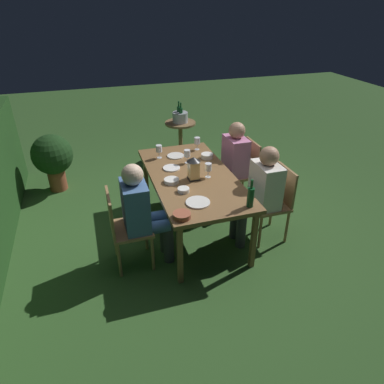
# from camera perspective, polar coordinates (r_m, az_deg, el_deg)

# --- Properties ---
(ground_plane) EXTENTS (16.00, 16.00, 0.00)m
(ground_plane) POSITION_cam_1_polar(r_m,az_deg,el_deg) (4.33, 0.00, -5.87)
(ground_plane) COLOR #2D5123
(dining_table) EXTENTS (1.84, 0.92, 0.73)m
(dining_table) POSITION_cam_1_polar(r_m,az_deg,el_deg) (3.98, 0.00, 2.08)
(dining_table) COLOR brown
(dining_table) RESTS_ON ground
(chair_side_right_a) EXTENTS (0.42, 0.40, 0.87)m
(chair_side_right_a) POSITION_cam_1_polar(r_m,az_deg,el_deg) (3.59, -11.10, -5.49)
(chair_side_right_a) COLOR #937047
(chair_side_right_a) RESTS_ON ground
(person_in_blue) EXTENTS (0.38, 0.47, 1.15)m
(person_in_blue) POSITION_cam_1_polar(r_m,az_deg,el_deg) (3.52, -8.19, -2.97)
(person_in_blue) COLOR #426699
(person_in_blue) RESTS_ON ground
(chair_side_left_a) EXTENTS (0.42, 0.40, 0.87)m
(chair_side_left_a) POSITION_cam_1_polar(r_m,az_deg,el_deg) (4.06, 13.35, -1.26)
(chair_side_left_a) COLOR #937047
(chair_side_left_a) RESTS_ON ground
(person_in_cream) EXTENTS (0.38, 0.47, 1.15)m
(person_in_cream) POSITION_cam_1_polar(r_m,az_deg,el_deg) (3.90, 11.11, 0.20)
(person_in_cream) COLOR white
(person_in_cream) RESTS_ON ground
(chair_side_left_b) EXTENTS (0.42, 0.40, 0.87)m
(chair_side_left_b) POSITION_cam_1_polar(r_m,az_deg,el_deg) (4.70, 8.43, 3.68)
(chair_side_left_b) COLOR #937047
(chair_side_left_b) RESTS_ON ground
(person_in_pink) EXTENTS (0.38, 0.47, 1.15)m
(person_in_pink) POSITION_cam_1_polar(r_m,az_deg,el_deg) (4.56, 6.34, 5.09)
(person_in_pink) COLOR #C675A3
(person_in_pink) RESTS_ON ground
(lantern_centerpiece) EXTENTS (0.15, 0.15, 0.27)m
(lantern_centerpiece) POSITION_cam_1_polar(r_m,az_deg,el_deg) (3.81, 0.25, 4.13)
(lantern_centerpiece) COLOR black
(lantern_centerpiece) RESTS_ON dining_table
(green_bottle_on_table) EXTENTS (0.07, 0.07, 0.29)m
(green_bottle_on_table) POSITION_cam_1_polar(r_m,az_deg,el_deg) (3.37, 9.59, -0.75)
(green_bottle_on_table) COLOR #144723
(green_bottle_on_table) RESTS_ON dining_table
(wine_glass_a) EXTENTS (0.08, 0.08, 0.17)m
(wine_glass_a) POSITION_cam_1_polar(r_m,az_deg,el_deg) (3.87, 2.68, 4.01)
(wine_glass_a) COLOR silver
(wine_glass_a) RESTS_ON dining_table
(wine_glass_b) EXTENTS (0.08, 0.08, 0.17)m
(wine_glass_b) POSITION_cam_1_polar(r_m,az_deg,el_deg) (4.60, 0.85, 8.34)
(wine_glass_b) COLOR silver
(wine_glass_b) RESTS_ON dining_table
(wine_glass_c) EXTENTS (0.08, 0.08, 0.17)m
(wine_glass_c) POSITION_cam_1_polar(r_m,az_deg,el_deg) (4.37, -5.45, 7.02)
(wine_glass_c) COLOR silver
(wine_glass_c) RESTS_ON dining_table
(wine_glass_d) EXTENTS (0.08, 0.08, 0.17)m
(wine_glass_d) POSITION_cam_1_polar(r_m,az_deg,el_deg) (4.21, -0.80, 6.26)
(wine_glass_d) COLOR silver
(wine_glass_d) RESTS_ON dining_table
(plate_a) EXTENTS (0.24, 0.24, 0.01)m
(plate_a) POSITION_cam_1_polar(r_m,az_deg,el_deg) (3.42, 0.97, -1.71)
(plate_a) COLOR silver
(plate_a) RESTS_ON dining_table
(plate_b) EXTENTS (0.20, 0.20, 0.01)m
(plate_b) POSITION_cam_1_polar(r_m,az_deg,el_deg) (4.12, -3.39, 3.96)
(plate_b) COLOR white
(plate_b) RESTS_ON dining_table
(plate_c) EXTENTS (0.21, 0.21, 0.01)m
(plate_c) POSITION_cam_1_polar(r_m,az_deg,el_deg) (4.44, -2.71, 5.95)
(plate_c) COLOR silver
(plate_c) RESTS_ON dining_table
(bowl_olives) EXTENTS (0.15, 0.15, 0.06)m
(bowl_olives) POSITION_cam_1_polar(r_m,az_deg,el_deg) (4.38, 2.49, 5.97)
(bowl_olives) COLOR silver
(bowl_olives) RESTS_ON dining_table
(bowl_bread) EXTENTS (0.17, 0.17, 0.05)m
(bowl_bread) POSITION_cam_1_polar(r_m,az_deg,el_deg) (3.20, -1.68, -3.83)
(bowl_bread) COLOR #9E5138
(bowl_bread) RESTS_ON dining_table
(bowl_salad) EXTENTS (0.17, 0.17, 0.04)m
(bowl_salad) POSITION_cam_1_polar(r_m,az_deg,el_deg) (3.80, -3.38, 1.89)
(bowl_salad) COLOR silver
(bowl_salad) RESTS_ON dining_table
(bowl_dip) EXTENTS (0.12, 0.12, 0.04)m
(bowl_dip) POSITION_cam_1_polar(r_m,az_deg,el_deg) (3.61, -1.41, 0.37)
(bowl_dip) COLOR silver
(bowl_dip) RESTS_ON dining_table
(side_table) EXTENTS (0.52, 0.52, 0.64)m
(side_table) POSITION_cam_1_polar(r_m,az_deg,el_deg) (6.09, -1.91, 9.50)
(side_table) COLOR brown
(side_table) RESTS_ON ground
(ice_bucket) EXTENTS (0.26, 0.26, 0.34)m
(ice_bucket) POSITION_cam_1_polar(r_m,az_deg,el_deg) (5.99, -1.96, 12.33)
(ice_bucket) COLOR #B2B7BF
(ice_bucket) RESTS_ON side_table
(potted_plant_by_hedge) EXTENTS (0.57, 0.57, 0.84)m
(potted_plant_by_hedge) POSITION_cam_1_polar(r_m,az_deg,el_deg) (5.33, -21.92, 5.37)
(potted_plant_by_hedge) COLOR brown
(potted_plant_by_hedge) RESTS_ON ground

